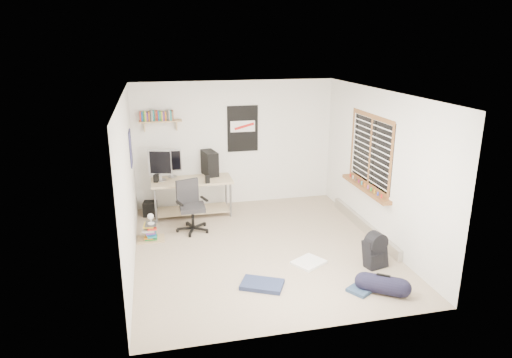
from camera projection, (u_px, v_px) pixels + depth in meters
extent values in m
cube|color=gray|center=(261.00, 248.00, 7.43)|extent=(4.00, 4.50, 0.01)
cube|color=white|center=(262.00, 93.00, 6.69)|extent=(4.00, 4.50, 0.01)
cube|color=silver|center=(235.00, 144.00, 9.16)|extent=(4.00, 0.01, 2.50)
cube|color=silver|center=(128.00, 184.00, 6.64)|extent=(0.01, 4.50, 2.50)
cube|color=silver|center=(380.00, 167.00, 7.49)|extent=(0.01, 4.50, 2.50)
cube|color=#C4B088|center=(192.00, 197.00, 8.74)|extent=(1.64, 1.08, 0.69)
cube|color=#9F9FA3|center=(160.00, 169.00, 8.52)|extent=(0.45, 0.22, 0.48)
cube|color=#A7A6AB|center=(172.00, 167.00, 8.75)|extent=(0.39, 0.10, 0.42)
cube|color=black|center=(210.00, 163.00, 8.90)|extent=(0.31, 0.50, 0.49)
cube|color=black|center=(175.00, 182.00, 8.54)|extent=(0.36, 0.15, 0.02)
cube|color=black|center=(156.00, 179.00, 8.48)|extent=(0.11, 0.11, 0.16)
cube|color=black|center=(207.00, 180.00, 8.43)|extent=(0.09, 0.09, 0.16)
cube|color=#27272A|center=(192.00, 205.00, 7.97)|extent=(0.75, 0.75, 0.91)
cube|color=tan|center=(160.00, 121.00, 8.59)|extent=(0.80, 0.22, 0.24)
cube|color=black|center=(243.00, 129.00, 9.08)|extent=(0.62, 0.03, 0.92)
cube|color=navy|center=(131.00, 148.00, 7.68)|extent=(0.02, 0.42, 0.60)
cube|color=brown|center=(369.00, 151.00, 7.70)|extent=(0.10, 1.50, 1.26)
cube|color=#B7B2A8|center=(364.00, 226.00, 8.10)|extent=(0.08, 2.50, 0.18)
cube|color=black|center=(375.00, 254.00, 6.80)|extent=(0.38, 0.33, 0.43)
cylinder|color=black|center=(383.00, 284.00, 6.08)|extent=(0.36, 0.36, 0.50)
cube|color=white|center=(309.00, 262.00, 6.92)|extent=(0.58, 0.55, 0.04)
cube|color=#222C4D|center=(262.00, 285.00, 6.27)|extent=(0.67, 0.58, 0.06)
cube|color=navy|center=(362.00, 289.00, 6.18)|extent=(0.47, 0.44, 0.05)
cube|color=brown|center=(151.00, 231.00, 7.71)|extent=(0.45, 0.37, 0.31)
cube|color=silver|center=(151.00, 219.00, 7.63)|extent=(0.13, 0.20, 0.19)
cube|color=black|center=(150.00, 209.00, 8.77)|extent=(0.28, 0.28, 0.27)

